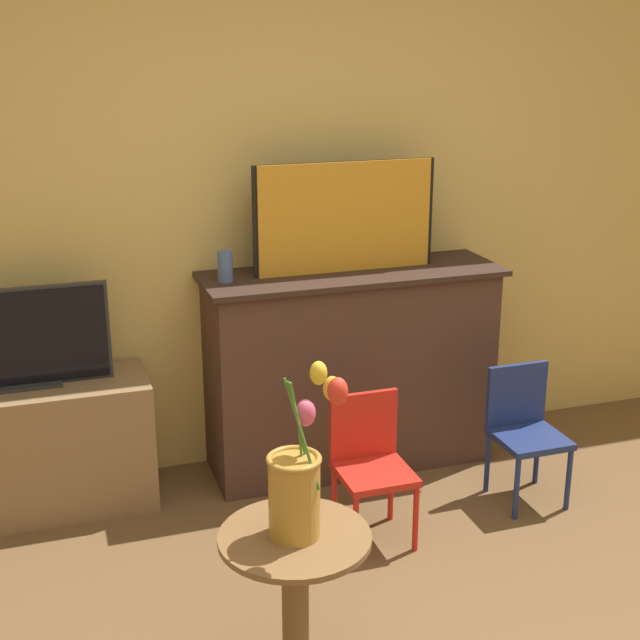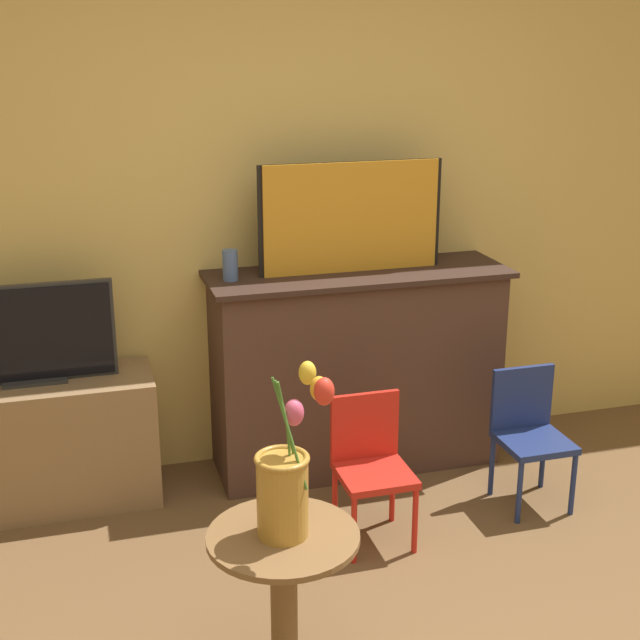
# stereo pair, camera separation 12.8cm
# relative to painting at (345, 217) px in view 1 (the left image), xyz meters

# --- Properties ---
(wall_back) EXTENTS (8.00, 0.06, 2.70)m
(wall_back) POSITION_rel_painting_xyz_m (-0.28, 0.24, 0.12)
(wall_back) COLOR #E0BC66
(wall_back) RESTS_ON ground
(fireplace_mantel) EXTENTS (1.41, 0.48, 0.98)m
(fireplace_mantel) POSITION_rel_painting_xyz_m (0.03, -0.01, -0.73)
(fireplace_mantel) COLOR #4C3328
(fireplace_mantel) RESTS_ON ground
(painting) EXTENTS (0.87, 0.03, 0.50)m
(painting) POSITION_rel_painting_xyz_m (0.00, 0.00, 0.00)
(painting) COLOR black
(painting) RESTS_ON fireplace_mantel
(mantel_candle) EXTENTS (0.07, 0.07, 0.14)m
(mantel_candle) POSITION_rel_painting_xyz_m (-0.57, -0.01, -0.18)
(mantel_candle) COLOR #4C6699
(mantel_candle) RESTS_ON fireplace_mantel
(tv_stand) EXTENTS (0.99, 0.40, 0.59)m
(tv_stand) POSITION_rel_painting_xyz_m (-1.44, -0.01, -0.94)
(tv_stand) COLOR olive
(tv_stand) RESTS_ON ground
(tv_monitor) EXTENTS (0.71, 0.12, 0.44)m
(tv_monitor) POSITION_rel_painting_xyz_m (-1.44, -0.00, -0.43)
(tv_monitor) COLOR #2D2D2D
(tv_monitor) RESTS_ON tv_stand
(chair_red) EXTENTS (0.29, 0.29, 0.61)m
(chair_red) POSITION_rel_painting_xyz_m (-0.12, -0.67, -0.88)
(chair_red) COLOR red
(chair_red) RESTS_ON ground
(chair_blue) EXTENTS (0.29, 0.29, 0.61)m
(chair_blue) POSITION_rel_painting_xyz_m (0.66, -0.58, -0.88)
(chair_blue) COLOR navy
(chair_blue) RESTS_ON ground
(side_table) EXTENTS (0.47, 0.47, 0.57)m
(side_table) POSITION_rel_painting_xyz_m (-0.69, -1.48, -0.86)
(side_table) COLOR brown
(side_table) RESTS_ON ground
(vase_tulips) EXTENTS (0.21, 0.21, 0.54)m
(vase_tulips) POSITION_rel_painting_xyz_m (-0.68, -1.48, -0.48)
(vase_tulips) COLOR #B78433
(vase_tulips) RESTS_ON side_table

